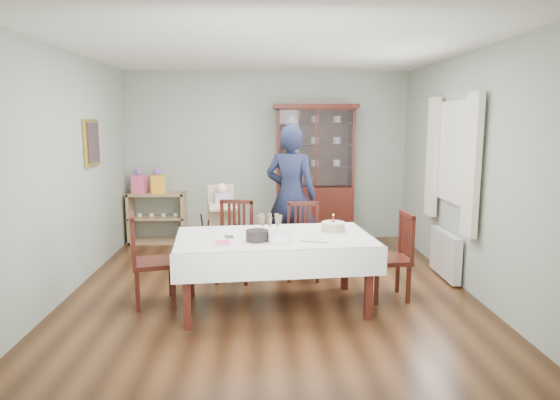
{
  "coord_description": "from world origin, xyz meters",
  "views": [
    {
      "loc": [
        -0.11,
        -5.56,
        1.93
      ],
      "look_at": [
        0.12,
        0.2,
        1.01
      ],
      "focal_mm": 32.0,
      "sensor_mm": 36.0,
      "label": 1
    }
  ],
  "objects": [
    {
      "name": "woman",
      "position": [
        0.3,
        0.97,
        0.94
      ],
      "size": [
        0.79,
        0.65,
        1.88
      ],
      "primitive_type": "imported",
      "rotation": [
        0.0,
        0.0,
        2.8
      ],
      "color": "black",
      "rests_on": "floor"
    },
    {
      "name": "cutlery",
      "position": [
        -0.46,
        -0.64,
        0.77
      ],
      "size": [
        0.12,
        0.17,
        0.01
      ],
      "primitive_type": null,
      "rotation": [
        0.0,
        0.0,
        0.13
      ],
      "color": "silver",
      "rests_on": "dining_table"
    },
    {
      "name": "floor",
      "position": [
        0.0,
        0.0,
        0.0
      ],
      "size": [
        5.0,
        5.0,
        0.0
      ],
      "primitive_type": "plane",
      "color": "#593319",
      "rests_on": "ground"
    },
    {
      "name": "dining_table",
      "position": [
        0.03,
        -0.59,
        0.38
      ],
      "size": [
        2.1,
        1.33,
        0.76
      ],
      "rotation": [
        0.0,
        0.0,
        0.09
      ],
      "color": "#451A11",
      "rests_on": "floor"
    },
    {
      "name": "high_chair",
      "position": [
        -0.63,
        1.07,
        0.43
      ],
      "size": [
        0.57,
        0.57,
        1.1
      ],
      "rotation": [
        0.0,
        0.0,
        0.18
      ],
      "color": "black",
      "rests_on": "floor"
    },
    {
      "name": "picture_frame",
      "position": [
        -2.22,
        0.8,
        1.65
      ],
      "size": [
        0.04,
        0.48,
        0.58
      ],
      "primitive_type": "cube",
      "color": "gold",
      "rests_on": "room_shell"
    },
    {
      "name": "curtain_right",
      "position": [
        2.16,
        0.92,
        1.45
      ],
      "size": [
        0.07,
        0.3,
        1.55
      ],
      "primitive_type": "cube",
      "color": "silver",
      "rests_on": "room_shell"
    },
    {
      "name": "chair_far_right",
      "position": [
        0.41,
        0.37,
        0.27
      ],
      "size": [
        0.44,
        0.44,
        0.92
      ],
      "rotation": [
        0.0,
        0.0,
        -0.06
      ],
      "color": "#451A11",
      "rests_on": "floor"
    },
    {
      "name": "radiator",
      "position": [
        2.16,
        0.3,
        0.3
      ],
      "size": [
        0.1,
        0.8,
        0.55
      ],
      "primitive_type": "cube",
      "color": "white",
      "rests_on": "floor"
    },
    {
      "name": "chair_far_left",
      "position": [
        -0.43,
        0.34,
        0.29
      ],
      "size": [
        0.49,
        0.49,
        0.96
      ],
      "rotation": [
        0.0,
        0.0,
        -0.15
      ],
      "color": "#451A11",
      "rests_on": "floor"
    },
    {
      "name": "cake_knife",
      "position": [
        0.42,
        -0.89,
        0.77
      ],
      "size": [
        0.28,
        0.1,
        0.01
      ],
      "primitive_type": "cube",
      "rotation": [
        0.0,
        0.0,
        -0.28
      ],
      "color": "silver",
      "rests_on": "dining_table"
    },
    {
      "name": "plate_stack_white",
      "position": [
        0.08,
        -0.83,
        0.81
      ],
      "size": [
        0.3,
        0.3,
        0.1
      ],
      "primitive_type": "cylinder",
      "rotation": [
        0.0,
        0.0,
        -0.37
      ],
      "color": "white",
      "rests_on": "dining_table"
    },
    {
      "name": "china_cabinet",
      "position": [
        0.75,
        2.26,
        1.12
      ],
      "size": [
        1.3,
        0.48,
        2.18
      ],
      "color": "#451A11",
      "rests_on": "floor"
    },
    {
      "name": "champagne_tray",
      "position": [
        -0.02,
        -0.53,
        0.83
      ],
      "size": [
        0.34,
        0.34,
        0.21
      ],
      "color": "silver",
      "rests_on": "dining_table"
    },
    {
      "name": "curtain_left",
      "position": [
        2.16,
        -0.32,
        1.45
      ],
      "size": [
        0.07,
        0.3,
        1.55
      ],
      "primitive_type": "cube",
      "color": "silver",
      "rests_on": "room_shell"
    },
    {
      "name": "window",
      "position": [
        2.22,
        0.3,
        1.55
      ],
      "size": [
        0.04,
        1.02,
        1.22
      ],
      "primitive_type": "cube",
      "color": "white",
      "rests_on": "room_shell"
    },
    {
      "name": "plate_stack_dark",
      "position": [
        -0.15,
        -0.79,
        0.81
      ],
      "size": [
        0.29,
        0.29,
        0.11
      ],
      "primitive_type": "cylinder",
      "rotation": [
        0.0,
        0.0,
        -0.42
      ],
      "color": "black",
      "rests_on": "dining_table"
    },
    {
      "name": "sideboard",
      "position": [
        -1.75,
        2.28,
        0.4
      ],
      "size": [
        0.9,
        0.38,
        0.8
      ],
      "color": "tan",
      "rests_on": "floor"
    },
    {
      "name": "gift_bag_orange",
      "position": [
        -1.73,
        2.26,
        0.98
      ],
      "size": [
        0.26,
        0.22,
        0.4
      ],
      "color": "#FFAB28",
      "rests_on": "sideboard"
    },
    {
      "name": "napkin_stack",
      "position": [
        -0.47,
        -0.89,
        0.77
      ],
      "size": [
        0.14,
        0.14,
        0.02
      ],
      "primitive_type": "cube",
      "rotation": [
        0.0,
        0.0,
        0.09
      ],
      "color": "#F65A90",
      "rests_on": "dining_table"
    },
    {
      "name": "gift_bag_pink",
      "position": [
        -2.01,
        2.26,
        0.97
      ],
      "size": [
        0.23,
        0.17,
        0.39
      ],
      "color": "#F65A90",
      "rests_on": "sideboard"
    },
    {
      "name": "chair_end_right",
      "position": [
        1.29,
        -0.38,
        0.28
      ],
      "size": [
        0.45,
        0.45,
        0.95
      ],
      "rotation": [
        0.0,
        0.0,
        -1.51
      ],
      "color": "#451A11",
      "rests_on": "floor"
    },
    {
      "name": "birthday_cake",
      "position": [
        0.65,
        -0.44,
        0.81
      ],
      "size": [
        0.29,
        0.29,
        0.2
      ],
      "color": "white",
      "rests_on": "dining_table"
    },
    {
      "name": "chair_end_left",
      "position": [
        -1.25,
        -0.45,
        0.29
      ],
      "size": [
        0.54,
        0.54,
        0.98
      ],
      "rotation": [
        0.0,
        0.0,
        1.84
      ],
      "color": "#451A11",
      "rests_on": "floor"
    },
    {
      "name": "room_shell",
      "position": [
        0.0,
        0.53,
        1.7
      ],
      "size": [
        5.0,
        5.0,
        5.0
      ],
      "color": "#9EAA99",
      "rests_on": "floor"
    }
  ]
}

